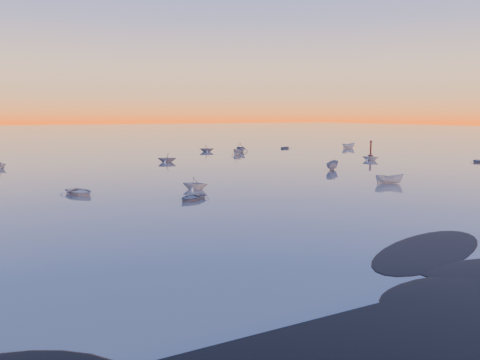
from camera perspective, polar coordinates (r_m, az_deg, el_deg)
ground at (r=121.03m, az=-15.95°, el=3.63°), size 600.00×600.00×0.00m
moored_fleet at (r=76.01m, az=-8.16°, el=1.44°), size 124.00×58.00×1.20m
boat_near_left at (r=53.34m, az=-18.98°, el=-1.69°), size 4.61×3.03×1.07m
boat_near_center at (r=74.13m, az=11.15°, el=1.20°), size 3.87×4.27×1.41m
boat_near_right at (r=91.20m, az=15.61°, el=2.31°), size 3.59×2.66×1.14m
channel_marker at (r=101.22m, az=15.65°, el=3.63°), size 0.98×0.98×3.50m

